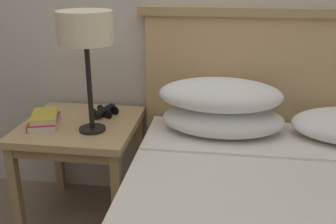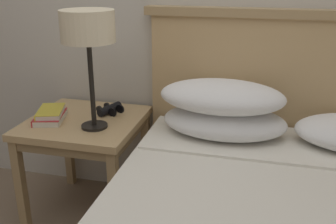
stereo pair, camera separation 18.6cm
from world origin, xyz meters
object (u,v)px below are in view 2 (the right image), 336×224
object	(u,v)px
book_on_nightstand	(50,117)
table_lamp	(88,30)
book_stacked_on_top	(50,112)
binoculars_pair	(110,109)
nightstand	(85,132)

from	to	relation	value
book_on_nightstand	table_lamp	bearing A→B (deg)	-6.69
table_lamp	book_stacked_on_top	distance (m)	0.51
table_lamp	book_stacked_on_top	size ratio (longest dim) A/B	2.48
table_lamp	binoculars_pair	distance (m)	0.50
table_lamp	book_on_nightstand	world-z (taller)	table_lamp
table_lamp	book_on_nightstand	xyz separation A→B (m)	(-0.27, 0.03, -0.46)
book_stacked_on_top	nightstand	bearing A→B (deg)	17.34
table_lamp	binoculars_pair	bearing A→B (deg)	90.84
book_stacked_on_top	binoculars_pair	xyz separation A→B (m)	(0.26, 0.17, -0.02)
table_lamp	binoculars_pair	xyz separation A→B (m)	(-0.00, 0.21, -0.46)
book_stacked_on_top	binoculars_pair	world-z (taller)	book_stacked_on_top
book_on_nightstand	binoculars_pair	size ratio (longest dim) A/B	1.44
book_on_nightstand	book_stacked_on_top	xyz separation A→B (m)	(0.00, 0.01, 0.03)
book_on_nightstand	book_stacked_on_top	distance (m)	0.03
book_on_nightstand	binoculars_pair	xyz separation A→B (m)	(0.26, 0.18, 0.01)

